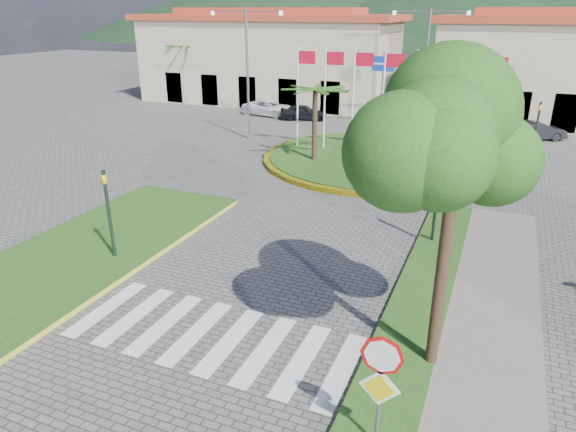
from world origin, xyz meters
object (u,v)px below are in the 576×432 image
at_px(stop_sign, 380,376).
at_px(car_dark_b, 537,131).
at_px(white_van, 269,108).
at_px(roundabout_island, 377,158).
at_px(deciduous_tree, 457,156).
at_px(car_dark_a, 303,112).

height_order(stop_sign, car_dark_b, stop_sign).
relative_size(stop_sign, white_van, 0.61).
relative_size(roundabout_island, car_dark_b, 3.54).
bearing_deg(car_dark_b, stop_sign, 148.66).
xyz_separation_m(stop_sign, deciduous_tree, (0.60, 3.04, 3.38)).
height_order(white_van, car_dark_a, white_van).
xyz_separation_m(roundabout_island, deciduous_tree, (5.50, -17.00, 5.00)).
relative_size(roundabout_island, deciduous_tree, 1.87).
relative_size(white_van, car_dark_b, 1.21).
distance_m(stop_sign, deciduous_tree, 4.59).
relative_size(car_dark_a, car_dark_b, 0.97).
bearing_deg(roundabout_island, car_dark_b, 47.37).
xyz_separation_m(stop_sign, car_dark_b, (3.43, 29.09, -1.20)).
xyz_separation_m(roundabout_island, car_dark_b, (8.33, 9.05, 0.41)).
distance_m(roundabout_island, car_dark_a, 12.17).
relative_size(roundabout_island, white_van, 2.92).
bearing_deg(white_van, car_dark_b, -82.88).
xyz_separation_m(stop_sign, white_van, (-16.02, 29.74, -1.19)).
height_order(stop_sign, car_dark_a, stop_sign).
bearing_deg(stop_sign, deciduous_tree, 78.82).
height_order(roundabout_island, stop_sign, roundabout_island).
bearing_deg(car_dark_b, deciduous_tree, 149.19).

